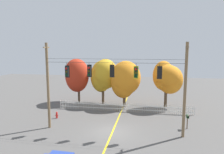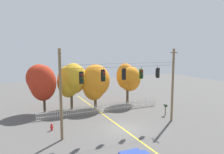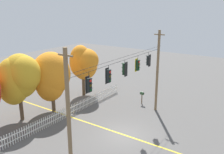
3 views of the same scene
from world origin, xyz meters
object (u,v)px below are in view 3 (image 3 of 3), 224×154
at_px(traffic_signal_northbound_primary, 89,85).
at_px(autumn_maple_far_west, 84,63).
at_px(traffic_signal_northbound_secondary, 125,69).
at_px(roadside_mailbox, 142,94).
at_px(traffic_signal_eastbound_side, 148,60).
at_px(autumn_maple_mid, 19,77).
at_px(autumn_oak_far_east, 51,76).
at_px(traffic_signal_southbound_primary, 108,76).
at_px(traffic_signal_westbound_side, 138,65).

height_order(traffic_signal_northbound_primary, autumn_maple_far_west, traffic_signal_northbound_primary).
height_order(traffic_signal_northbound_primary, traffic_signal_northbound_secondary, same).
bearing_deg(autumn_maple_far_west, roadside_mailbox, -79.06).
bearing_deg(autumn_maple_far_west, traffic_signal_eastbound_side, -99.39).
bearing_deg(autumn_maple_far_west, autumn_maple_mid, 176.60).
distance_m(traffic_signal_northbound_secondary, traffic_signal_eastbound_side, 4.23).
height_order(autumn_oak_far_east, roadside_mailbox, autumn_oak_far_east).
distance_m(traffic_signal_southbound_primary, autumn_maple_mid, 9.98).
bearing_deg(traffic_signal_northbound_primary, autumn_oak_far_east, 62.86).
xyz_separation_m(traffic_signal_westbound_side, autumn_maple_mid, (-5.06, 9.83, -1.50)).
bearing_deg(autumn_oak_far_east, traffic_signal_northbound_primary, -117.14).
xyz_separation_m(traffic_signal_northbound_secondary, autumn_maple_mid, (-2.90, 9.85, -1.61)).
xyz_separation_m(traffic_signal_northbound_primary, traffic_signal_northbound_secondary, (4.42, -0.02, 0.15)).
relative_size(traffic_signal_westbound_side, traffic_signal_eastbound_side, 1.04).
bearing_deg(traffic_signal_northbound_secondary, autumn_oak_far_east, 88.97).
distance_m(traffic_signal_southbound_primary, autumn_oak_far_east, 9.46).
relative_size(traffic_signal_northbound_secondary, traffic_signal_westbound_side, 0.93).
xyz_separation_m(traffic_signal_westbound_side, traffic_signal_eastbound_side, (2.07, -0.02, 0.05)).
height_order(traffic_signal_southbound_primary, traffic_signal_northbound_secondary, same).
relative_size(traffic_signal_northbound_primary, traffic_signal_westbound_side, 1.04).
bearing_deg(autumn_oak_far_east, autumn_maple_far_west, 3.93).
bearing_deg(traffic_signal_westbound_side, roadside_mailbox, 21.96).
distance_m(traffic_signal_southbound_primary, autumn_maple_far_west, 12.38).
bearing_deg(traffic_signal_eastbound_side, roadside_mailbox, 34.71).
bearing_deg(traffic_signal_northbound_primary, roadside_mailbox, 9.91).
xyz_separation_m(traffic_signal_eastbound_side, autumn_oak_far_east, (-4.07, 8.95, -2.02)).
bearing_deg(traffic_signal_westbound_side, traffic_signal_eastbound_side, -0.51).
relative_size(autumn_oak_far_east, autumn_maple_far_west, 1.00).
bearing_deg(roadside_mailbox, traffic_signal_southbound_primary, -167.83).
bearing_deg(traffic_signal_eastbound_side, autumn_maple_far_west, 80.61).
bearing_deg(autumn_maple_far_west, traffic_signal_northbound_primary, -137.57).
bearing_deg(autumn_maple_mid, traffic_signal_northbound_secondary, -73.60).
distance_m(traffic_signal_westbound_side, autumn_oak_far_east, 9.36).
bearing_deg(traffic_signal_eastbound_side, autumn_oak_far_east, 114.47).
distance_m(traffic_signal_westbound_side, autumn_maple_mid, 11.16).
relative_size(traffic_signal_northbound_secondary, autumn_maple_far_west, 0.21).
bearing_deg(autumn_maple_far_west, traffic_signal_southbound_primary, -130.61).
bearing_deg(traffic_signal_eastbound_side, autumn_maple_mid, 125.91).
height_order(traffic_signal_northbound_secondary, autumn_oak_far_east, traffic_signal_northbound_secondary).
height_order(traffic_signal_northbound_secondary, traffic_signal_westbound_side, same).
bearing_deg(traffic_signal_eastbound_side, traffic_signal_northbound_primary, 179.88).
relative_size(traffic_signal_southbound_primary, roadside_mailbox, 0.98).
bearing_deg(traffic_signal_southbound_primary, traffic_signal_eastbound_side, -0.17).
height_order(traffic_signal_eastbound_side, autumn_maple_mid, traffic_signal_eastbound_side).
distance_m(autumn_maple_far_west, roadside_mailbox, 8.00).
height_order(traffic_signal_northbound_primary, traffic_signal_westbound_side, same).
xyz_separation_m(traffic_signal_northbound_secondary, traffic_signal_westbound_side, (2.16, 0.02, -0.11)).
distance_m(traffic_signal_northbound_primary, autumn_oak_far_east, 10.22).
relative_size(autumn_maple_far_west, roadside_mailbox, 4.45).
distance_m(traffic_signal_northbound_primary, autumn_maple_mid, 10.05).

